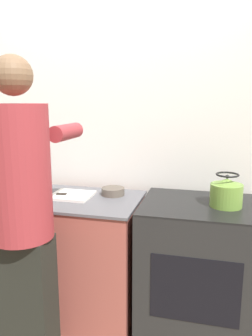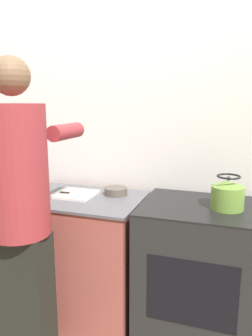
# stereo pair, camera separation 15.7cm
# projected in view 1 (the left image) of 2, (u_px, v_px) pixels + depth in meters

# --- Properties ---
(wall_back) EXTENTS (8.00, 0.05, 2.60)m
(wall_back) POSITION_uv_depth(u_px,v_px,m) (114.00, 138.00, 2.54)
(wall_back) COLOR silver
(wall_back) RESTS_ON ground_plane
(counter) EXTENTS (1.34, 0.61, 0.92)m
(counter) POSITION_uv_depth(u_px,v_px,m) (50.00, 255.00, 2.43)
(counter) COLOR #9E4C42
(counter) RESTS_ON ground_plane
(oven) EXTENTS (0.74, 0.62, 0.94)m
(oven) POSITION_uv_depth(u_px,v_px,m) (196.00, 270.00, 2.19)
(oven) COLOR black
(oven) RESTS_ON ground_plane
(person) EXTENTS (0.38, 0.61, 1.80)m
(person) POSITION_uv_depth(u_px,v_px,m) (23.00, 214.00, 1.76)
(person) COLOR black
(person) RESTS_ON ground_plane
(cutting_board) EXTENTS (0.28, 0.26, 0.02)m
(cutting_board) POSITION_uv_depth(u_px,v_px,m) (72.00, 195.00, 2.31)
(cutting_board) COLOR silver
(cutting_board) RESTS_ON counter
(knife) EXTENTS (0.20, 0.06, 0.01)m
(knife) POSITION_uv_depth(u_px,v_px,m) (69.00, 194.00, 2.30)
(knife) COLOR silver
(knife) RESTS_ON cutting_board
(kettle) EXTENTS (0.20, 0.20, 0.21)m
(kettle) POSITION_uv_depth(u_px,v_px,m) (226.00, 193.00, 2.02)
(kettle) COLOR olive
(kettle) RESTS_ON oven
(bowl_prep) EXTENTS (0.19, 0.19, 0.09)m
(bowl_prep) POSITION_uv_depth(u_px,v_px,m) (12.00, 188.00, 2.37)
(bowl_prep) COLOR #C6B789
(bowl_prep) RESTS_ON counter
(bowl_mixing) EXTENTS (0.16, 0.16, 0.05)m
(bowl_mixing) POSITION_uv_depth(u_px,v_px,m) (113.00, 191.00, 2.35)
(bowl_mixing) COLOR brown
(bowl_mixing) RESTS_ON counter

